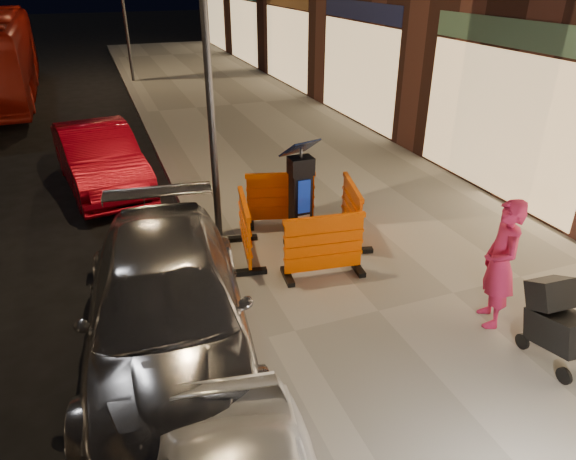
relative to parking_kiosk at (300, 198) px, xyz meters
name	(u,v)px	position (x,y,z in m)	size (l,w,h in m)	color
ground_plane	(257,349)	(-1.43, -2.10, -1.04)	(120.00, 120.00, 0.00)	black
sidewalk	(452,297)	(1.57, -2.10, -0.96)	(6.00, 60.00, 0.15)	gray
kerb	(257,344)	(-1.43, -2.10, -0.96)	(0.30, 60.00, 0.15)	slate
parking_kiosk	(300,198)	(0.00, 0.00, 0.00)	(0.56, 0.56, 1.77)	black
barrier_front	(324,246)	(0.00, -0.95, -0.39)	(1.27, 0.52, 0.99)	#F85400
barrier_back	(281,199)	(0.00, 0.95, -0.39)	(1.27, 0.52, 0.99)	#F85400
barrier_kerbside	(245,229)	(-0.95, 0.00, -0.39)	(1.27, 0.52, 0.99)	#F85400
barrier_bldgside	(351,212)	(0.95, 0.00, -0.39)	(1.27, 0.52, 0.99)	#F85400
car_silver	(173,352)	(-2.45, -1.77, -1.04)	(1.96, 4.82, 1.40)	#ADADB1
car_red	(105,187)	(-2.97, 4.35, -1.04)	(1.45, 4.15, 1.37)	#A30617
bus_doubledecker	(1,99)	(-6.13, 14.87, -1.04)	(2.56, 10.95, 3.05)	maroon
man	(500,264)	(1.60, -2.81, -0.01)	(0.64, 0.42, 1.76)	#BB1F4B
stroller	(562,326)	(1.80, -3.71, -0.39)	(0.52, 0.80, 0.99)	black
street_lamp_mid	(207,59)	(-1.18, 0.90, 2.11)	(0.12, 0.12, 6.00)	#3F3F44
street_lamp_far	(123,3)	(-1.18, 15.90, 2.11)	(0.12, 0.12, 6.00)	#3F3F44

